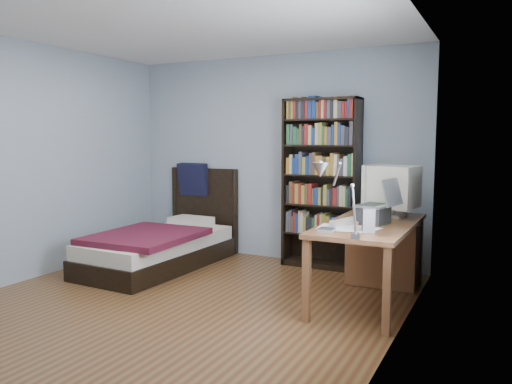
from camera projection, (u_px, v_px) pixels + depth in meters
room at (173, 167)px, 4.29m from camera, size 4.20×4.24×2.50m
desk at (381, 247)px, 4.96m from camera, size 0.75×1.60×0.73m
crt_monitor at (392, 187)px, 4.86m from camera, size 0.51×0.47×0.51m
laptop at (376, 211)px, 4.48m from camera, size 0.39×0.38×0.41m
desk_lamp at (326, 178)px, 3.49m from camera, size 0.23×0.51×0.61m
keyboard at (351, 221)px, 4.51m from camera, size 0.29×0.47×0.04m
speaker at (369, 221)px, 4.06m from camera, size 0.12×0.12×0.19m
soda_can at (362, 212)px, 4.78m from camera, size 0.07×0.07×0.13m
mouse at (374, 216)px, 4.82m from camera, size 0.06×0.11×0.04m
phone_silver at (334, 225)px, 4.34m from camera, size 0.09×0.10×0.02m
phone_grey at (329, 227)px, 4.26m from camera, size 0.04×0.08×0.02m
external_drive at (326, 230)px, 4.10m from camera, size 0.12×0.12×0.03m
bookshelf at (321, 183)px, 5.74m from camera, size 0.88×0.30×1.94m
bed at (162, 244)px, 5.86m from camera, size 1.06×2.04×1.16m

